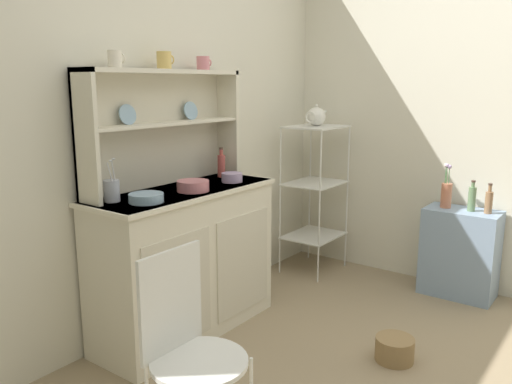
% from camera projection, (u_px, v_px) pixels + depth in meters
% --- Properties ---
extents(wall_back, '(3.84, 0.05, 2.50)m').
position_uv_depth(wall_back, '(158.00, 117.00, 3.04)').
color(wall_back, silver).
rests_on(wall_back, ground).
extents(hutch_cabinet, '(1.17, 0.45, 0.86)m').
position_uv_depth(hutch_cabinet, '(186.00, 260.00, 3.01)').
color(hutch_cabinet, silver).
rests_on(hutch_cabinet, ground).
extents(hutch_shelf_unit, '(1.09, 0.18, 0.66)m').
position_uv_depth(hutch_shelf_unit, '(161.00, 119.00, 2.94)').
color(hutch_shelf_unit, beige).
rests_on(hutch_shelf_unit, hutch_cabinet).
extents(bakers_rack, '(0.45, 0.36, 1.13)m').
position_uv_depth(bakers_rack, '(315.00, 181.00, 3.96)').
color(bakers_rack, silver).
rests_on(bakers_rack, ground).
extents(side_shelf_blue, '(0.28, 0.48, 0.61)m').
position_uv_depth(side_shelf_blue, '(460.00, 253.00, 3.56)').
color(side_shelf_blue, '#849EBC').
rests_on(side_shelf_blue, ground).
extents(wire_chair, '(0.36, 0.36, 0.85)m').
position_uv_depth(wire_chair, '(187.00, 340.00, 1.91)').
color(wire_chair, white).
rests_on(wire_chair, ground).
extents(floor_basket, '(0.20, 0.20, 0.13)m').
position_uv_depth(floor_basket, '(395.00, 349.00, 2.75)').
color(floor_basket, '#93754C').
rests_on(floor_basket, ground).
extents(cup_cream_0, '(0.08, 0.07, 0.09)m').
position_uv_depth(cup_cream_0, '(115.00, 59.00, 2.59)').
color(cup_cream_0, silver).
rests_on(cup_cream_0, hutch_shelf_unit).
extents(cup_gold_1, '(0.09, 0.08, 0.09)m').
position_uv_depth(cup_gold_1, '(164.00, 60.00, 2.85)').
color(cup_gold_1, '#DBB760').
rests_on(cup_gold_1, hutch_shelf_unit).
extents(cup_rose_2, '(0.09, 0.08, 0.08)m').
position_uv_depth(cup_rose_2, '(203.00, 63.00, 3.10)').
color(cup_rose_2, '#D17A84').
rests_on(cup_rose_2, hutch_shelf_unit).
extents(bowl_mixing_large, '(0.17, 0.17, 0.05)m').
position_uv_depth(bowl_mixing_large, '(146.00, 198.00, 2.61)').
color(bowl_mixing_large, '#8EB2D1').
rests_on(bowl_mixing_large, hutch_cabinet).
extents(bowl_floral_medium, '(0.18, 0.18, 0.06)m').
position_uv_depth(bowl_floral_medium, '(193.00, 186.00, 2.87)').
color(bowl_floral_medium, '#D17A84').
rests_on(bowl_floral_medium, hutch_cabinet).
extents(bowl_cream_small, '(0.13, 0.13, 0.05)m').
position_uv_depth(bowl_cream_small, '(232.00, 177.00, 3.14)').
color(bowl_cream_small, '#B79ECC').
rests_on(bowl_cream_small, hutch_cabinet).
extents(jam_bottle, '(0.05, 0.05, 0.19)m').
position_uv_depth(jam_bottle, '(221.00, 165.00, 3.29)').
color(jam_bottle, '#B74C47').
rests_on(jam_bottle, hutch_cabinet).
extents(utensil_jar, '(0.08, 0.08, 0.22)m').
position_uv_depth(utensil_jar, '(112.00, 190.00, 2.61)').
color(utensil_jar, '#B2B7C6').
rests_on(utensil_jar, hutch_cabinet).
extents(porcelain_teapot, '(0.23, 0.14, 0.16)m').
position_uv_depth(porcelain_teapot, '(316.00, 117.00, 3.86)').
color(porcelain_teapot, white).
rests_on(porcelain_teapot, bakers_rack).
extents(flower_vase, '(0.07, 0.07, 0.31)m').
position_uv_depth(flower_vase, '(446.00, 193.00, 3.54)').
color(flower_vase, '#C67556').
rests_on(flower_vase, side_shelf_blue).
extents(oil_bottle, '(0.05, 0.05, 0.21)m').
position_uv_depth(oil_bottle, '(472.00, 198.00, 3.45)').
color(oil_bottle, '#6B8C60').
rests_on(oil_bottle, side_shelf_blue).
extents(vinegar_bottle, '(0.05, 0.05, 0.20)m').
position_uv_depth(vinegar_bottle, '(489.00, 201.00, 3.39)').
color(vinegar_bottle, '#99704C').
rests_on(vinegar_bottle, side_shelf_blue).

